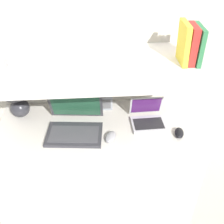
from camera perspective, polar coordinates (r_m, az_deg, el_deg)
The scene contains 13 objects.
wall_back at distance 1.98m, azimuth -4.16°, elevation 13.80°, with size 6.00×0.05×2.40m.
desk at distance 2.15m, azimuth -3.04°, elevation -11.24°, with size 1.32×0.66×0.75m.
back_riser at distance 2.26m, azimuth -3.46°, elevation -1.02°, with size 1.32×0.04×1.17m.
shelf at distance 1.70m, azimuth -4.00°, elevation 9.05°, with size 1.32×0.59×0.03m.
table_lamp at distance 2.01m, azimuth -18.74°, elevation 3.16°, with size 0.18×0.18×0.29m.
laptop_large at distance 1.86m, azimuth -7.56°, elevation -2.55°, with size 0.39×0.34×0.24m.
laptop_small at distance 1.94m, azimuth 7.25°, elevation -1.24°, with size 0.23×0.22×0.17m.
computer_mouse at distance 1.81m, azimuth -0.28°, elevation -5.06°, with size 0.10×0.12×0.04m.
second_mouse at distance 1.89m, azimuth 13.48°, elevation -4.14°, with size 0.08×0.11×0.04m.
router_box at distance 2.05m, azimuth -1.81°, elevation 2.20°, with size 0.13×0.08×0.11m.
book_green at distance 1.75m, azimuth 17.00°, elevation 12.96°, with size 0.03×0.17×0.22m.
book_red at distance 1.73m, azimuth 15.71°, elevation 13.10°, with size 0.04×0.15×0.23m.
book_yellow at distance 1.72m, azimuth 14.35°, elevation 13.39°, with size 0.04×0.16×0.25m.
Camera 1 is at (0.01, -1.09, 2.00)m, focal length 45.00 mm.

